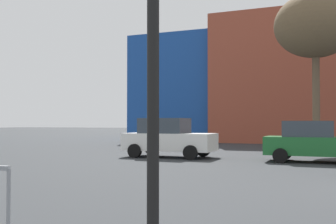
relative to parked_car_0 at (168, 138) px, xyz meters
name	(u,v)px	position (x,y,z in m)	size (l,w,h in m)	color
parked_car_0	(168,138)	(0.00, 0.00, 0.00)	(4.11, 2.02, 1.78)	white
parked_car_1	(313,142)	(6.22, 0.00, -0.07)	(3.81, 1.87, 1.65)	#1E662D
bare_tree_0	(315,26)	(6.17, 5.67, 5.84)	(4.33, 4.33, 8.51)	brown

